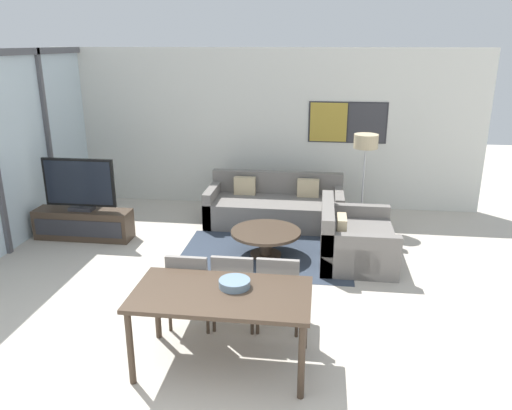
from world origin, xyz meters
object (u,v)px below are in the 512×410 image
Objects in this scene: tv_console at (84,224)px; dining_chair_centre at (235,284)px; sofa_main at (275,207)px; dining_chair_left at (191,283)px; television at (79,185)px; dining_chair_right at (279,286)px; coffee_table at (266,237)px; fruit_bowl at (235,283)px; sofa_side at (351,241)px; floor_lamp at (366,147)px; dining_table at (222,300)px.

dining_chair_centre is (2.73, -2.17, 0.27)m from tv_console.
dining_chair_left is at bearing -99.69° from sofa_main.
dining_chair_left is (2.27, -2.22, -0.35)m from television.
coffee_table is at bearing 100.36° from dining_chair_right.
tv_console is at bearing 174.25° from coffee_table.
tv_console is 5.12× the size of fruit_bowl.
television reaches higher than sofa_side.
sofa_main is 1.76m from floor_lamp.
dining_chair_centre is (-0.11, -3.29, 0.24)m from sofa_main.
dining_chair_left is at bearing -106.42° from coffee_table.
television is 0.73× the size of floor_lamp.
sofa_main is 7.68× the size of fruit_bowl.
dining_chair_centre is (2.73, -2.17, -0.35)m from television.
dining_chair_centre reaches higher than coffee_table.
tv_console is 3.96m from dining_table.
sofa_side is (4.02, -0.25, -0.59)m from television.
television is 1.12× the size of coffee_table.
dining_chair_left reaches higher than fruit_bowl.
tv_console is 0.62m from television.
floor_lamp is at bearing 15.37° from television.
sofa_side reaches higher than coffee_table.
sofa_main and sofa_side have the same top height.
sofa_main is 3.30m from dining_chair_right.
floor_lamp is (4.26, 1.17, 1.07)m from tv_console.
sofa_side is 1.18m from coffee_table.
sofa_main is 2.60× the size of dining_chair_right.
sofa_main is 3.39m from dining_chair_left.
dining_chair_centre is at bearing -93.44° from coffee_table.
dining_chair_right is at bearing 156.25° from sofa_side.
fruit_bowl is at bearing -43.97° from television.
tv_console is 1.73× the size of dining_chair_left.
sofa_side is at bearing 48.31° from dining_chair_left.
television is 4.07m from sofa_side.
tv_console is 4.54m from floor_lamp.
dining_table is at bearing -130.34° from fruit_bowl.
dining_chair_centre is (-0.11, -1.88, 0.22)m from coffee_table.
television reaches higher than sofa_main.
floor_lamp reaches higher than dining_table.
dining_chair_centre reaches higher than dining_table.
television is 3.94m from dining_table.
tv_console is 0.98× the size of floor_lamp.
dining_chair_right reaches higher than sofa_main.
dining_chair_centre is at bearing -91.98° from sofa_main.
sofa_main is at bearing 21.45° from tv_console.
dining_chair_left is (-0.46, 0.62, -0.17)m from dining_table.
dining_chair_centre is 2.96× the size of fruit_bowl.
floor_lamp reaches higher than television.
floor_lamp reaches higher than tv_console.
sofa_main is (2.84, 1.11, -0.59)m from television.
tv_console is 1.73× the size of dining_chair_right.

